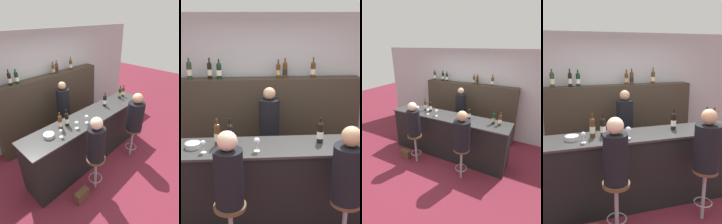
% 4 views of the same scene
% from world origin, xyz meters
% --- Properties ---
extents(ground_plane, '(16.00, 16.00, 0.00)m').
position_xyz_m(ground_plane, '(0.00, 0.00, 0.00)').
color(ground_plane, maroon).
extents(wall_back, '(6.40, 0.05, 2.60)m').
position_xyz_m(wall_back, '(0.00, 1.83, 1.30)').
color(wall_back, '#B2B2B7').
rests_on(wall_back, ground_plane).
extents(bar_counter, '(2.99, 0.62, 1.09)m').
position_xyz_m(bar_counter, '(0.00, 0.29, 0.54)').
color(bar_counter, black).
rests_on(bar_counter, ground_plane).
extents(back_bar_cabinet, '(2.80, 0.28, 1.63)m').
position_xyz_m(back_bar_cabinet, '(0.00, 1.61, 0.82)').
color(back_bar_cabinet, '#382D23').
rests_on(back_bar_cabinet, ground_plane).
extents(wine_bottle_counter_0, '(0.08, 0.08, 0.33)m').
position_xyz_m(wine_bottle_counter_0, '(-0.71, 0.35, 1.23)').
color(wine_bottle_counter_0, '#4C2D14').
rests_on(wine_bottle_counter_0, bar_counter).
extents(wine_bottle_counter_1, '(0.08, 0.08, 0.33)m').
position_xyz_m(wine_bottle_counter_1, '(-0.56, 0.35, 1.22)').
color(wine_bottle_counter_1, black).
rests_on(wine_bottle_counter_1, bar_counter).
extents(wine_bottle_counter_2, '(0.08, 0.08, 0.32)m').
position_xyz_m(wine_bottle_counter_2, '(0.52, 0.35, 1.22)').
color(wine_bottle_counter_2, black).
rests_on(wine_bottle_counter_2, bar_counter).
extents(wine_bottle_counter_3, '(0.07, 0.07, 0.31)m').
position_xyz_m(wine_bottle_counter_3, '(1.09, 0.35, 1.22)').
color(wine_bottle_counter_3, black).
rests_on(wine_bottle_counter_3, bar_counter).
extents(wine_bottle_counter_4, '(0.07, 0.07, 0.30)m').
position_xyz_m(wine_bottle_counter_4, '(1.23, 0.35, 1.21)').
color(wine_bottle_counter_4, '#4C2D14').
rests_on(wine_bottle_counter_4, bar_counter).
extents(wine_bottle_backbar_0, '(0.08, 0.08, 0.32)m').
position_xyz_m(wine_bottle_backbar_0, '(-1.21, 1.61, 1.77)').
color(wine_bottle_backbar_0, '#233823').
rests_on(wine_bottle_backbar_0, back_bar_cabinet).
extents(wine_bottle_backbar_1, '(0.07, 0.07, 0.32)m').
position_xyz_m(wine_bottle_backbar_1, '(-0.91, 1.61, 1.76)').
color(wine_bottle_backbar_1, black).
rests_on(wine_bottle_backbar_1, back_bar_cabinet).
extents(wine_bottle_backbar_2, '(0.08, 0.08, 0.30)m').
position_xyz_m(wine_bottle_backbar_2, '(-0.77, 1.61, 1.76)').
color(wine_bottle_backbar_2, black).
rests_on(wine_bottle_backbar_2, back_bar_cabinet).
extents(wine_bottle_backbar_3, '(0.07, 0.07, 0.29)m').
position_xyz_m(wine_bottle_backbar_3, '(0.12, 1.61, 1.75)').
color(wine_bottle_backbar_3, '#4C2D14').
rests_on(wine_bottle_backbar_3, back_bar_cabinet).
extents(wine_bottle_backbar_4, '(0.07, 0.07, 0.30)m').
position_xyz_m(wine_bottle_backbar_4, '(0.23, 1.61, 1.76)').
color(wine_bottle_backbar_4, '#4C2D14').
rests_on(wine_bottle_backbar_4, back_bar_cabinet).
extents(wine_bottle_backbar_5, '(0.08, 0.08, 0.31)m').
position_xyz_m(wine_bottle_backbar_5, '(0.66, 1.61, 1.76)').
color(wine_bottle_backbar_5, '#4C2D14').
rests_on(wine_bottle_backbar_5, back_bar_cabinet).
extents(wine_glass_0, '(0.07, 0.07, 0.15)m').
position_xyz_m(wine_glass_0, '(-0.85, 0.16, 1.19)').
color(wine_glass_0, silver).
rests_on(wine_glass_0, bar_counter).
extents(wine_glass_1, '(0.07, 0.07, 0.15)m').
position_xyz_m(wine_glass_1, '(-0.50, 0.16, 1.19)').
color(wine_glass_1, silver).
rests_on(wine_glass_1, bar_counter).
extents(wine_glass_2, '(0.08, 0.08, 0.16)m').
position_xyz_m(wine_glass_2, '(-0.25, 0.16, 1.21)').
color(wine_glass_2, silver).
rests_on(wine_glass_2, bar_counter).
extents(metal_bowl, '(0.18, 0.18, 0.06)m').
position_xyz_m(metal_bowl, '(-0.99, 0.30, 1.12)').
color(metal_bowl, '#B7B7BC').
rests_on(metal_bowl, bar_counter).
extents(bar_stool_left, '(0.33, 0.33, 0.73)m').
position_xyz_m(bar_stool_left, '(-0.54, -0.34, 0.56)').
color(bar_stool_left, gray).
rests_on(bar_stool_left, ground_plane).
extents(guest_seated_left, '(0.29, 0.29, 0.80)m').
position_xyz_m(guest_seated_left, '(-0.54, -0.34, 1.09)').
color(guest_seated_left, black).
rests_on(guest_seated_left, bar_stool_left).
extents(bar_stool_right, '(0.33, 0.33, 0.73)m').
position_xyz_m(bar_stool_right, '(0.66, -0.34, 0.56)').
color(bar_stool_right, gray).
rests_on(bar_stool_right, ground_plane).
extents(guest_seated_right, '(0.34, 0.34, 0.81)m').
position_xyz_m(guest_seated_right, '(0.66, -0.34, 1.08)').
color(guest_seated_right, black).
rests_on(guest_seated_right, bar_stool_right).
extents(bartender, '(0.29, 0.29, 1.61)m').
position_xyz_m(bartender, '(-0.05, 1.10, 0.75)').
color(bartender, black).
rests_on(bartender, ground_plane).
extents(handbag, '(0.26, 0.12, 0.20)m').
position_xyz_m(handbag, '(-0.89, -0.34, 0.10)').
color(handbag, '#513823').
rests_on(handbag, ground_plane).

